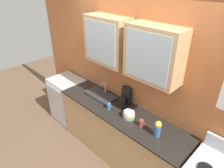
# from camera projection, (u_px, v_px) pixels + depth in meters

# --- Properties ---
(ground_plane) EXTENTS (10.00, 10.00, 0.00)m
(ground_plane) POSITION_uv_depth(u_px,v_px,m) (118.00, 154.00, 3.46)
(ground_plane) COLOR brown
(back_wall_unit) EXTENTS (4.69, 0.41, 2.68)m
(back_wall_unit) POSITION_uv_depth(u_px,v_px,m) (135.00, 73.00, 2.95)
(back_wall_unit) COLOR #B76638
(back_wall_unit) RESTS_ON ground_plane
(counter) EXTENTS (2.25, 0.60, 0.92)m
(counter) POSITION_uv_depth(u_px,v_px,m) (119.00, 134.00, 3.23)
(counter) COLOR tan
(counter) RESTS_ON ground_plane
(sink_faucet) EXTENTS (0.56, 0.29, 0.22)m
(sink_faucet) POSITION_uv_depth(u_px,v_px,m) (101.00, 95.00, 3.37)
(sink_faucet) COLOR #2D2D30
(sink_faucet) RESTS_ON counter
(bowl_stack) EXTENTS (0.18, 0.18, 0.11)m
(bowl_stack) POSITION_uv_depth(u_px,v_px,m) (129.00, 115.00, 2.85)
(bowl_stack) COLOR #669972
(bowl_stack) RESTS_ON counter
(vase) EXTENTS (0.08, 0.08, 0.22)m
(vase) POSITION_uv_depth(u_px,v_px,m) (158.00, 129.00, 2.50)
(vase) COLOR #33598C
(vase) RESTS_ON counter
(cup_near_sink) EXTENTS (0.10, 0.06, 0.10)m
(cup_near_sink) POSITION_uv_depth(u_px,v_px,m) (109.00, 106.00, 3.03)
(cup_near_sink) COLOR #38608C
(cup_near_sink) RESTS_ON counter
(cup_near_bowls) EXTENTS (0.10, 0.06, 0.10)m
(cup_near_bowls) POSITION_uv_depth(u_px,v_px,m) (142.00, 123.00, 2.69)
(cup_near_bowls) COLOR #993838
(cup_near_bowls) RESTS_ON counter
(dishwasher) EXTENTS (0.63, 0.59, 0.92)m
(dishwasher) POSITION_uv_depth(u_px,v_px,m) (68.00, 99.00, 4.12)
(dishwasher) COLOR silver
(dishwasher) RESTS_ON ground_plane
(coffee_maker) EXTENTS (0.17, 0.20, 0.29)m
(coffee_maker) POSITION_uv_depth(u_px,v_px,m) (125.00, 98.00, 3.12)
(coffee_maker) COLOR black
(coffee_maker) RESTS_ON counter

